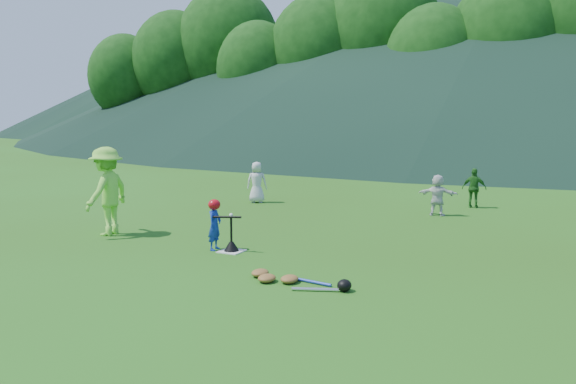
# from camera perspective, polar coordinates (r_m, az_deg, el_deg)

# --- Properties ---
(ground) EXTENTS (120.00, 120.00, 0.00)m
(ground) POSITION_cam_1_polar(r_m,az_deg,el_deg) (11.26, -5.76, -6.05)
(ground) COLOR #284F12
(ground) RESTS_ON ground
(home_plate) EXTENTS (0.45, 0.45, 0.02)m
(home_plate) POSITION_cam_1_polar(r_m,az_deg,el_deg) (11.26, -5.76, -6.00)
(home_plate) COLOR silver
(home_plate) RESTS_ON ground
(baseball) EXTENTS (0.08, 0.08, 0.08)m
(baseball) POSITION_cam_1_polar(r_m,az_deg,el_deg) (11.11, -5.81, -2.35)
(baseball) COLOR white
(baseball) RESTS_ON batting_tee
(batter_child) EXTENTS (0.28, 0.39, 1.00)m
(batter_child) POSITION_cam_1_polar(r_m,az_deg,el_deg) (11.35, -7.47, -3.38)
(batter_child) COLOR #16329E
(batter_child) RESTS_ON ground
(adult_coach) EXTENTS (0.89, 1.37, 1.99)m
(adult_coach) POSITION_cam_1_polar(r_m,az_deg,el_deg) (13.28, -17.91, 0.08)
(adult_coach) COLOR #84E142
(adult_coach) RESTS_ON ground
(fielder_a) EXTENTS (0.74, 0.62, 1.28)m
(fielder_a) POSITION_cam_1_polar(r_m,az_deg,el_deg) (17.52, -3.19, 1.00)
(fielder_a) COLOR silver
(fielder_a) RESTS_ON ground
(fielder_c) EXTENTS (0.69, 0.31, 1.17)m
(fielder_c) POSITION_cam_1_polar(r_m,az_deg,el_deg) (17.37, 18.39, 0.38)
(fielder_c) COLOR #22621D
(fielder_c) RESTS_ON ground
(fielder_d) EXTENTS (1.06, 0.39, 1.12)m
(fielder_d) POSITION_cam_1_polar(r_m,az_deg,el_deg) (15.71, 14.95, -0.30)
(fielder_d) COLOR silver
(fielder_d) RESTS_ON ground
(batting_tee) EXTENTS (0.30, 0.30, 0.68)m
(batting_tee) POSITION_cam_1_polar(r_m,az_deg,el_deg) (11.23, -5.76, -5.41)
(batting_tee) COLOR black
(batting_tee) RESTS_ON home_plate
(batter_gear) EXTENTS (0.73, 0.26, 0.36)m
(batter_gear) POSITION_cam_1_polar(r_m,az_deg,el_deg) (11.26, -7.41, -1.38)
(batter_gear) COLOR #B10B14
(batter_gear) RESTS_ON ground
(equipment_pile) EXTENTS (1.80, 0.65, 0.19)m
(equipment_pile) POSITION_cam_1_polar(r_m,az_deg,el_deg) (9.13, 0.12, -8.83)
(equipment_pile) COLOR olive
(equipment_pile) RESTS_ON ground
(outfield_fence) EXTENTS (70.07, 0.08, 1.33)m
(outfield_fence) POSITION_cam_1_polar(r_m,az_deg,el_deg) (37.74, 17.72, 4.27)
(outfield_fence) COLOR gray
(outfield_fence) RESTS_ON ground
(tree_line) EXTENTS (70.04, 11.40, 14.82)m
(tree_line) POSITION_cam_1_polar(r_m,az_deg,el_deg) (43.78, 19.65, 14.45)
(tree_line) COLOR #382314
(tree_line) RESTS_ON ground
(distant_hills) EXTENTS (155.00, 140.00, 32.00)m
(distant_hills) POSITION_cam_1_polar(r_m,az_deg,el_deg) (92.86, 18.72, 14.83)
(distant_hills) COLOR black
(distant_hills) RESTS_ON ground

